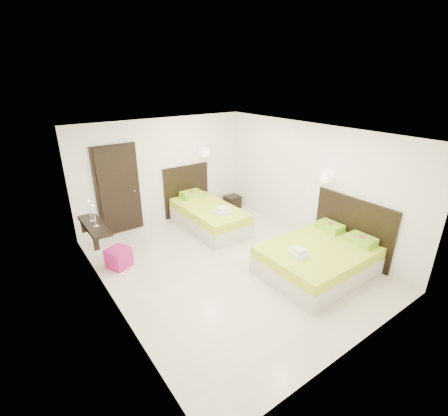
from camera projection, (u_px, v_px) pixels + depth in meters
floor at (229, 264)px, 6.53m from camera, size 5.50×5.50×0.00m
bed_single at (207, 214)px, 8.05m from camera, size 1.30×2.17×1.79m
bed_double at (320, 257)px, 6.21m from camera, size 2.07×1.76×1.71m
nightstand at (232, 202)px, 9.24m from camera, size 0.41×0.37×0.36m
ottoman at (119, 258)px, 6.39m from camera, size 0.52×0.52×0.39m
door at (118, 190)px, 7.51m from camera, size 1.02×0.15×2.14m
console_shelf at (94, 226)px, 6.30m from camera, size 0.35×1.20×0.78m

